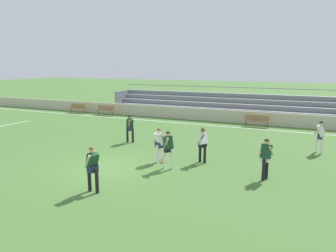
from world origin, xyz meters
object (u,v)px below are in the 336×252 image
bleacher_stand (224,105)px  player_white_dropping_back (320,134)px  bench_near_wall_gap (106,109)px  player_dark_challenging (130,126)px  player_white_overlapping (159,142)px  bench_far_left (257,120)px  player_dark_wide_left (168,146)px  player_dark_wide_right (92,165)px  soccer_ball (164,160)px  player_dark_deep_cover (266,155)px  bench_near_bin (78,107)px  player_white_trailing_run (203,142)px

bleacher_stand → player_white_dropping_back: 12.02m
bench_near_wall_gap → player_dark_challenging: bearing=-47.4°
player_white_overlapping → bench_far_left: bearing=75.4°
bench_far_left → player_dark_wide_left: size_ratio=1.06×
player_dark_wide_right → player_dark_challenging: (-2.67, 6.99, -0.03)m
player_white_dropping_back → soccer_ball: (-6.64, -4.82, -0.90)m
bleacher_stand → player_dark_challenging: bleacher_stand is taller
player_dark_deep_cover → player_dark_challenging: bearing=158.9°
bench_near_bin → bench_near_wall_gap: (3.21, 0.00, 0.00)m
player_white_trailing_run → bench_near_bin: bearing=147.4°
player_dark_deep_cover → player_dark_wide_right: (-5.44, -3.86, 0.01)m
player_dark_wide_left → player_white_overlapping: (-0.79, 0.71, -0.04)m
player_dark_challenging → bench_near_wall_gap: bearing=132.6°
bleacher_stand → bench_near_bin: bearing=-165.5°
player_dark_challenging → bleacher_stand: bearing=76.9°
player_white_trailing_run → player_dark_wide_right: size_ratio=1.00×
bench_near_bin → player_dark_deep_cover: bearing=-30.8°
soccer_ball → player_dark_deep_cover: bearing=-4.3°
player_dark_wide_right → player_white_dropping_back: bearing=50.4°
bleacher_stand → player_dark_wide_right: (-0.01, -18.45, -0.09)m
bleacher_stand → bench_near_bin: 13.71m
player_dark_deep_cover → player_white_dropping_back: (2.04, 5.17, 0.01)m
bench_far_left → player_dark_deep_cover: player_dark_deep_cover is taller
player_dark_wide_left → soccer_ball: 1.27m
player_white_dropping_back → player_dark_challenging: 10.35m
player_dark_wide_left → player_white_trailing_run: size_ratio=1.01×
player_dark_wide_right → player_white_trailing_run: bearing=63.7°
bleacher_stand → bench_far_left: bleacher_stand is taller
player_dark_deep_cover → player_dark_challenging: player_dark_deep_cover is taller
player_white_dropping_back → player_white_overlapping: bearing=-145.0°
bench_near_wall_gap → player_white_trailing_run: 16.05m
player_dark_challenging → soccer_ball: size_ratio=7.44×
bench_near_bin → bench_far_left: bearing=0.0°
bench_near_bin → player_dark_challenging: size_ratio=1.10×
player_white_dropping_back → player_dark_challenging: player_white_dropping_back is taller
player_dark_wide_right → player_dark_deep_cover: bearing=35.4°
bleacher_stand → bench_near_bin: bleacher_stand is taller
player_dark_wide_right → soccer_ball: (0.83, 4.21, -0.89)m
bench_near_bin → soccer_ball: bench_near_bin is taller
bench_near_bin → bench_near_wall_gap: same height
player_dark_wide_right → soccer_ball: 4.38m
bench_far_left → player_white_dropping_back: 7.26m
player_white_trailing_run → player_white_dropping_back: player_white_dropping_back is taller
player_dark_wide_left → bench_far_left: bearing=80.0°
player_white_overlapping → player_white_dropping_back: size_ratio=0.97×
player_dark_deep_cover → player_dark_wide_left: bearing=-174.8°
player_white_dropping_back → player_dark_challenging: (-10.14, -2.04, -0.04)m
player_dark_wide_left → player_white_trailing_run: 1.84m
player_white_trailing_run → soccer_ball: bearing=-154.8°
bleacher_stand → player_dark_wide_left: size_ratio=12.32×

